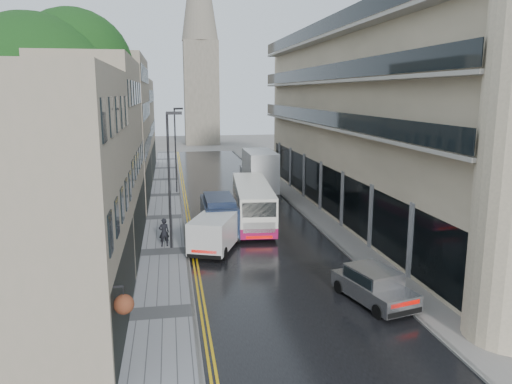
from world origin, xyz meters
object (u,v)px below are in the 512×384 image
object	(u,v)px
pedestrian	(164,232)
lamp_post_far	(176,151)
tree_far	(83,130)
tree_near	(37,134)
silver_hatchback	(379,301)
white_van	(191,239)
white_lorry	(249,177)
navy_van	(206,222)
cream_bus	(240,213)
lamp_post_near	(169,182)

from	to	relation	value
pedestrian	lamp_post_far	bearing A→B (deg)	-105.38
tree_far	lamp_post_far	bearing A→B (deg)	28.16
tree_near	lamp_post_far	size ratio (longest dim) A/B	1.81
silver_hatchback	white_van	bearing A→B (deg)	114.62
silver_hatchback	lamp_post_far	bearing A→B (deg)	91.83
white_lorry	silver_hatchback	world-z (taller)	white_lorry
navy_van	lamp_post_far	xyz separation A→B (m)	(-1.58, 16.08, 2.61)
cream_bus	white_van	bearing A→B (deg)	-123.33
navy_van	white_van	bearing A→B (deg)	-111.44
pedestrian	white_van	bearing A→B (deg)	115.02
white_van	pedestrian	world-z (taller)	white_van
cream_bus	navy_van	bearing A→B (deg)	-141.22
cream_bus	lamp_post_far	world-z (taller)	lamp_post_far
silver_hatchback	pedestrian	distance (m)	14.26
silver_hatchback	lamp_post_near	distance (m)	14.14
tree_near	lamp_post_far	world-z (taller)	tree_near
silver_hatchback	navy_van	world-z (taller)	navy_van
lamp_post_far	silver_hatchback	bearing A→B (deg)	-95.02
white_van	navy_van	distance (m)	2.92
lamp_post_near	lamp_post_far	size ratio (longest dim) A/B	1.04
white_van	lamp_post_near	size ratio (longest dim) A/B	0.60
white_van	navy_van	world-z (taller)	navy_van
cream_bus	lamp_post_far	size ratio (longest dim) A/B	1.35
tree_far	silver_hatchback	world-z (taller)	tree_far
lamp_post_near	navy_van	bearing A→B (deg)	25.30
silver_hatchback	lamp_post_far	distance (m)	29.20
white_lorry	pedestrian	world-z (taller)	white_lorry
tree_near	silver_hatchback	size ratio (longest dim) A/B	3.31
lamp_post_far	tree_far	bearing A→B (deg)	-172.40
white_van	lamp_post_far	xyz separation A→B (m)	(-0.52, 18.79, 2.85)
cream_bus	lamp_post_far	bearing A→B (deg)	109.75
tree_far	white_lorry	world-z (taller)	tree_far
white_lorry	lamp_post_far	distance (m)	7.92
tree_far	cream_bus	size ratio (longest dim) A/B	1.20
cream_bus	tree_near	bearing A→B (deg)	-163.34
navy_van	lamp_post_near	bearing A→B (deg)	-155.63
tree_near	navy_van	xyz separation A→B (m)	(9.25, 0.87, -5.59)
tree_far	silver_hatchback	bearing A→B (deg)	-57.75
cream_bus	white_van	size ratio (longest dim) A/B	2.14
silver_hatchback	cream_bus	bearing A→B (deg)	92.52
tree_near	tree_far	world-z (taller)	tree_near
tree_near	white_lorry	bearing A→B (deg)	41.60
white_van	silver_hatchback	bearing A→B (deg)	-30.41
tree_far	white_lorry	xyz separation A→B (m)	(13.44, -0.80, -4.11)
pedestrian	lamp_post_far	world-z (taller)	lamp_post_far
tree_near	lamp_post_near	world-z (taller)	tree_near
tree_far	navy_van	size ratio (longest dim) A/B	2.38
tree_near	tree_far	distance (m)	13.02
tree_far	white_van	bearing A→B (deg)	-61.97
tree_near	pedestrian	world-z (taller)	tree_near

